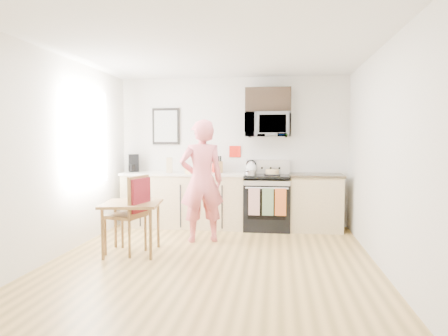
# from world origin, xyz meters

# --- Properties ---
(floor) EXTENTS (4.60, 4.60, 0.00)m
(floor) POSITION_xyz_m (0.00, 0.00, 0.00)
(floor) COLOR olive
(floor) RESTS_ON ground
(back_wall) EXTENTS (4.00, 0.04, 2.60)m
(back_wall) POSITION_xyz_m (0.00, 2.30, 1.30)
(back_wall) COLOR white
(back_wall) RESTS_ON floor
(front_wall) EXTENTS (4.00, 0.04, 2.60)m
(front_wall) POSITION_xyz_m (0.00, -2.30, 1.30)
(front_wall) COLOR white
(front_wall) RESTS_ON floor
(left_wall) EXTENTS (0.04, 4.60, 2.60)m
(left_wall) POSITION_xyz_m (-2.00, 0.00, 1.30)
(left_wall) COLOR white
(left_wall) RESTS_ON floor
(right_wall) EXTENTS (0.04, 4.60, 2.60)m
(right_wall) POSITION_xyz_m (2.00, 0.00, 1.30)
(right_wall) COLOR white
(right_wall) RESTS_ON floor
(ceiling) EXTENTS (4.00, 4.60, 0.04)m
(ceiling) POSITION_xyz_m (0.00, 0.00, 2.60)
(ceiling) COLOR silver
(ceiling) RESTS_ON back_wall
(window) EXTENTS (0.06, 1.40, 1.50)m
(window) POSITION_xyz_m (-1.96, 0.80, 1.55)
(window) COLOR silver
(window) RESTS_ON left_wall
(cabinet_left) EXTENTS (2.10, 0.60, 0.90)m
(cabinet_left) POSITION_xyz_m (-0.80, 2.00, 0.45)
(cabinet_left) COLOR tan
(cabinet_left) RESTS_ON floor
(countertop_left) EXTENTS (2.14, 0.64, 0.04)m
(countertop_left) POSITION_xyz_m (-0.80, 2.00, 0.92)
(countertop_left) COLOR beige
(countertop_left) RESTS_ON cabinet_left
(cabinet_right) EXTENTS (0.84, 0.60, 0.90)m
(cabinet_right) POSITION_xyz_m (1.43, 2.00, 0.45)
(cabinet_right) COLOR tan
(cabinet_right) RESTS_ON floor
(countertop_right) EXTENTS (0.88, 0.64, 0.04)m
(countertop_right) POSITION_xyz_m (1.43, 2.00, 0.92)
(countertop_right) COLOR black
(countertop_right) RESTS_ON cabinet_right
(range) EXTENTS (0.76, 0.70, 1.16)m
(range) POSITION_xyz_m (0.63, 1.98, 0.44)
(range) COLOR black
(range) RESTS_ON floor
(microwave) EXTENTS (0.76, 0.51, 0.42)m
(microwave) POSITION_xyz_m (0.63, 2.08, 1.76)
(microwave) COLOR #B5B6BB
(microwave) RESTS_ON back_wall
(upper_cabinet) EXTENTS (0.76, 0.35, 0.40)m
(upper_cabinet) POSITION_xyz_m (0.63, 2.12, 2.18)
(upper_cabinet) COLOR black
(upper_cabinet) RESTS_ON back_wall
(wall_art) EXTENTS (0.50, 0.04, 0.65)m
(wall_art) POSITION_xyz_m (-1.20, 2.28, 1.75)
(wall_art) COLOR black
(wall_art) RESTS_ON back_wall
(wall_trivet) EXTENTS (0.20, 0.02, 0.20)m
(wall_trivet) POSITION_xyz_m (0.05, 2.28, 1.30)
(wall_trivet) COLOR red
(wall_trivet) RESTS_ON back_wall
(person) EXTENTS (0.77, 0.63, 1.80)m
(person) POSITION_xyz_m (-0.31, 1.04, 0.90)
(person) COLOR #C13547
(person) RESTS_ON floor
(dining_table) EXTENTS (0.73, 0.73, 0.68)m
(dining_table) POSITION_xyz_m (-1.11, 0.28, 0.60)
(dining_table) COLOR brown
(dining_table) RESTS_ON floor
(chair) EXTENTS (0.57, 0.53, 1.04)m
(chair) POSITION_xyz_m (-1.05, 0.25, 0.67)
(chair) COLOR brown
(chair) RESTS_ON floor
(knife_block) EXTENTS (0.11, 0.14, 0.20)m
(knife_block) POSITION_xyz_m (-0.19, 2.06, 1.04)
(knife_block) COLOR brown
(knife_block) RESTS_ON countertop_left
(utensil_crock) EXTENTS (0.13, 0.13, 0.38)m
(utensil_crock) POSITION_xyz_m (-0.28, 2.16, 1.09)
(utensil_crock) COLOR red
(utensil_crock) RESTS_ON countertop_left
(fruit_bowl) EXTENTS (0.22, 0.22, 0.09)m
(fruit_bowl) POSITION_xyz_m (-0.64, 2.06, 0.98)
(fruit_bowl) COLOR white
(fruit_bowl) RESTS_ON countertop_left
(milk_carton) EXTENTS (0.12, 0.12, 0.26)m
(milk_carton) POSITION_xyz_m (-1.06, 1.99, 1.07)
(milk_carton) COLOR tan
(milk_carton) RESTS_ON countertop_left
(coffee_maker) EXTENTS (0.24, 0.29, 0.31)m
(coffee_maker) POSITION_xyz_m (-1.75, 2.09, 1.09)
(coffee_maker) COLOR black
(coffee_maker) RESTS_ON countertop_left
(bread_bag) EXTENTS (0.31, 0.19, 0.10)m
(bread_bag) POSITION_xyz_m (-0.58, 1.78, 0.99)
(bread_bag) COLOR tan
(bread_bag) RESTS_ON countertop_left
(cake) EXTENTS (0.27, 0.27, 0.09)m
(cake) POSITION_xyz_m (0.71, 1.92, 0.97)
(cake) COLOR black
(cake) RESTS_ON range
(kettle) EXTENTS (0.19, 0.19, 0.24)m
(kettle) POSITION_xyz_m (0.35, 2.07, 1.03)
(kettle) COLOR white
(kettle) RESTS_ON range
(pot) EXTENTS (0.18, 0.30, 0.09)m
(pot) POSITION_xyz_m (0.35, 1.78, 0.97)
(pot) COLOR #B5B6BB
(pot) RESTS_ON range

